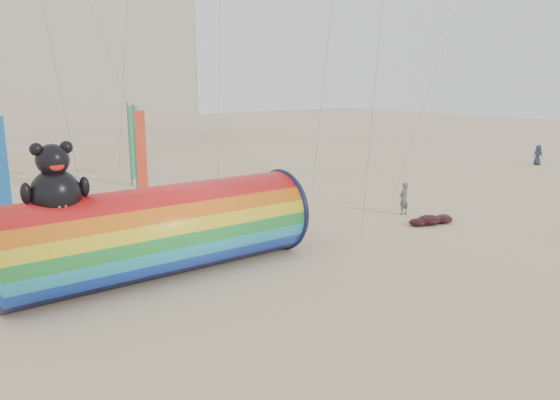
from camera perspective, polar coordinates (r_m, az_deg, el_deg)
ground at (r=17.96m, az=1.66°, el=-8.54°), size 160.00×160.00×0.00m
windsock_assembly at (r=18.62m, az=-12.31°, el=-2.93°), size 10.36×3.16×4.78m
kite_handler at (r=27.14m, az=12.81°, el=0.15°), size 0.59×0.40×1.59m
fabric_bundle at (r=25.91m, az=15.55°, el=-1.99°), size 2.62×1.35×0.41m
festival_banners at (r=30.24m, az=-18.48°, el=4.60°), size 9.17×5.74×5.20m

